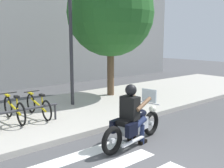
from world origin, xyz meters
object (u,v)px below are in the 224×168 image
motorcycle (134,125)px  street_lamp (71,27)px  rider (132,110)px  bicycle_4 (38,106)px  bicycle_3 (14,109)px  tree_near_rack (111,13)px

motorcycle → street_lamp: (0.61, 3.66, 2.35)m
street_lamp → rider: bearing=-100.7°
rider → bicycle_4: size_ratio=0.85×
rider → street_lamp: bearing=79.3°
motorcycle → bicycle_3: motorcycle is taller
street_lamp → motorcycle: bearing=-99.5°
bicycle_4 → bicycle_3: bearing=-179.9°
rider → bicycle_3: size_ratio=0.87×
bicycle_3 → bicycle_4: (0.71, 0.00, -0.02)m
street_lamp → tree_near_rack: 2.21m
bicycle_4 → motorcycle: bearing=-72.5°
bicycle_3 → tree_near_rack: size_ratio=0.32×
bicycle_4 → street_lamp: bearing=22.2°
street_lamp → tree_near_rack: tree_near_rack is taller
bicycle_3 → tree_near_rack: 5.35m
rider → street_lamp: (0.69, 3.67, 1.99)m
bicycle_3 → street_lamp: size_ratio=0.35×
tree_near_rack → bicycle_3: bearing=-166.6°
bicycle_4 → street_lamp: (1.57, 0.64, 2.32)m
rider → bicycle_4: rider is taller
motorcycle → rider: 0.37m
rider → street_lamp: 4.23m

